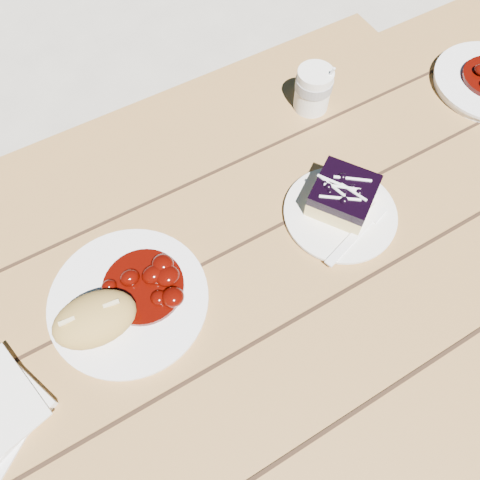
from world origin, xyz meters
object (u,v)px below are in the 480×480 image
bread_roll (95,319)px  dessert_plate (340,214)px  main_plate (129,301)px  coffee_cup (313,90)px  blueberry_cake (343,195)px  picnic_table (241,326)px

bread_roll → dessert_plate: bearing=-2.0°
main_plate → coffee_cup: 0.54m
bread_roll → blueberry_cake: 0.46m
bread_roll → coffee_cup: size_ratio=1.43×
main_plate → bread_roll: 0.07m
dessert_plate → blueberry_cake: bearing=56.3°
blueberry_cake → coffee_cup: 0.25m
dessert_plate → coffee_cup: bearing=67.1°
picnic_table → bread_roll: size_ratio=15.81×
picnic_table → main_plate: 0.25m
main_plate → blueberry_cake: (0.40, -0.02, 0.03)m
picnic_table → coffee_cup: 0.49m
main_plate → coffee_cup: bearing=23.0°
dessert_plate → coffee_cup: 0.27m
coffee_cup → dessert_plate: bearing=-112.9°
picnic_table → main_plate: bearing=154.0°
picnic_table → dessert_plate: 0.29m
picnic_table → dessert_plate: dessert_plate is taller
bread_roll → dessert_plate: 0.45m
main_plate → blueberry_cake: 0.40m
bread_roll → main_plate: bearing=20.0°
picnic_table → blueberry_cake: bearing=13.7°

